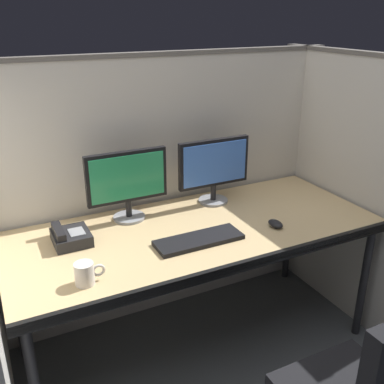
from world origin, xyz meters
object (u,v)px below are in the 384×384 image
Objects in this scene: computer_mouse at (276,224)px; desk_phone at (70,237)px; desk at (197,237)px; monitor_left at (127,181)px; keyboard_main at (199,240)px; coffee_mug at (85,274)px; monitor_right at (214,167)px.

computer_mouse is 1.03m from desk_phone.
computer_mouse is at bearing -23.20° from desk.
monitor_left is 0.49m from keyboard_main.
monitor_left reaches higher than coffee_mug.
keyboard_main is at bearing -114.43° from desk.
keyboard_main is 0.58m from coffee_mug.
desk_phone is (-0.98, 0.30, 0.02)m from computer_mouse.
monitor_right reaches higher than computer_mouse.
monitor_right is 2.26× the size of desk_phone.
computer_mouse is at bearing 4.39° from coffee_mug.
desk is at bearing -131.88° from monitor_right.
monitor_left is at bearing 118.30° from keyboard_main.
coffee_mug reaches higher than desk.
keyboard_main is 4.48× the size of computer_mouse.
keyboard_main is at bearing -61.70° from monitor_left.
monitor_left is (-0.27, 0.27, 0.27)m from desk.
coffee_mug is at bearing -159.53° from desk.
desk_phone is (-0.34, -0.13, -0.18)m from monitor_left.
coffee_mug reaches higher than desk_phone.
desk is 0.63m from desk_phone.
coffee_mug is at bearing -125.38° from monitor_left.
monitor_left is 0.51m from monitor_right.
keyboard_main is 0.43m from computer_mouse.
keyboard_main is at bearing 175.70° from computer_mouse.
coffee_mug is (-1.00, -0.08, 0.03)m from computer_mouse.
monitor_right is 0.54m from keyboard_main.
keyboard_main is 0.61m from desk_phone.
desk is 0.41m from computer_mouse.
keyboard_main reaches higher than desk.
monitor_left is 0.41m from desk_phone.
desk_phone reaches higher than desk.
computer_mouse is 0.76× the size of coffee_mug.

